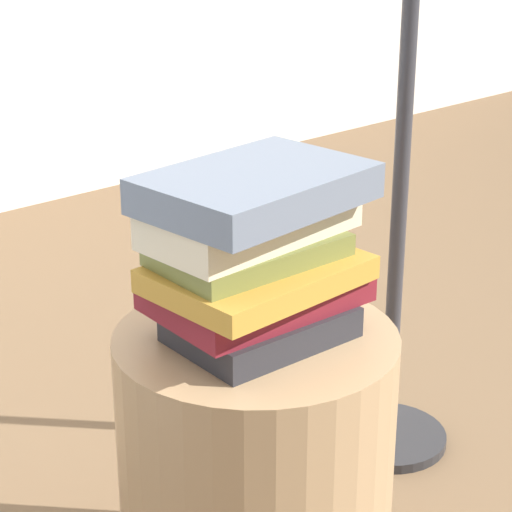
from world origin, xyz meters
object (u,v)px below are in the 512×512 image
(side_table, at_px, (256,475))
(book_ochre, at_px, (258,274))
(book_slate, at_px, (254,188))
(book_maroon, at_px, (256,291))
(book_charcoal, at_px, (261,324))
(book_olive, at_px, (249,250))
(book_cream, at_px, (250,220))

(side_table, xyz_separation_m, book_ochre, (-0.01, -0.01, 0.33))
(side_table, relative_size, book_slate, 1.58)
(side_table, xyz_separation_m, book_maroon, (0.01, 0.01, 0.30))
(book_maroon, height_order, book_ochre, book_ochre)
(book_charcoal, distance_m, book_slate, 0.20)
(book_charcoal, bearing_deg, book_ochre, 177.53)
(side_table, bearing_deg, book_maroon, 47.60)
(book_maroon, bearing_deg, book_ochre, -124.42)
(book_olive, distance_m, book_slate, 0.09)
(side_table, height_order, book_slate, book_slate)
(side_table, distance_m, book_slate, 0.45)
(book_ochre, distance_m, book_cream, 0.07)
(book_cream, xyz_separation_m, book_slate, (-0.00, -0.01, 0.05))
(book_ochre, bearing_deg, book_cream, 72.64)
(book_charcoal, xyz_separation_m, book_ochre, (-0.01, 0.00, 0.08))
(book_cream, relative_size, book_slate, 0.98)
(book_charcoal, relative_size, book_maroon, 0.82)
(book_olive, relative_size, book_cream, 0.87)
(side_table, xyz_separation_m, book_olive, (-0.01, 0.01, 0.37))
(book_ochre, height_order, book_slate, book_slate)
(book_charcoal, distance_m, book_cream, 0.15)
(side_table, distance_m, book_charcoal, 0.26)
(book_ochre, bearing_deg, book_slate, 66.90)
(side_table, height_order, book_ochre, book_ochre)
(book_slate, bearing_deg, book_charcoal, -85.12)
(book_maroon, xyz_separation_m, book_slate, (-0.01, -0.01, 0.16))
(book_olive, height_order, book_cream, book_cream)
(side_table, xyz_separation_m, book_charcoal, (0.00, -0.01, 0.26))
(book_olive, relative_size, book_slate, 0.85)
(book_slate, bearing_deg, book_olive, 139.48)
(book_ochre, bearing_deg, book_olive, 92.58)
(book_maroon, distance_m, book_cream, 0.11)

